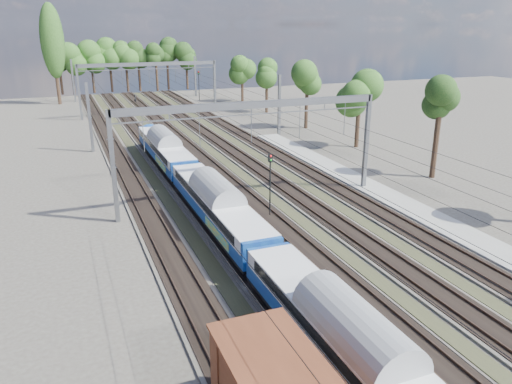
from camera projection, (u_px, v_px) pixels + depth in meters
name	position (u px, v px, depth m)	size (l,w,h in m)	color
track_bed	(205.00, 161.00, 57.19)	(21.00, 130.00, 0.34)	#47423A
platform	(439.00, 223.00, 39.33)	(3.00, 70.00, 0.30)	gray
catenary	(188.00, 97.00, 62.07)	(25.65, 130.00, 9.00)	slate
tree_belt	(173.00, 60.00, 99.09)	(39.28, 101.40, 12.42)	black
poplar	(52.00, 42.00, 95.07)	(4.40, 4.40, 19.04)	black
emu_train	(218.00, 201.00, 37.57)	(2.73, 57.90, 4.00)	black
worker	(135.00, 99.00, 100.35)	(0.57, 0.37, 1.57)	black
signal_near	(270.00, 178.00, 39.88)	(0.34, 0.31, 5.33)	black
signal_far	(199.00, 82.00, 103.08)	(0.38, 0.34, 5.95)	black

